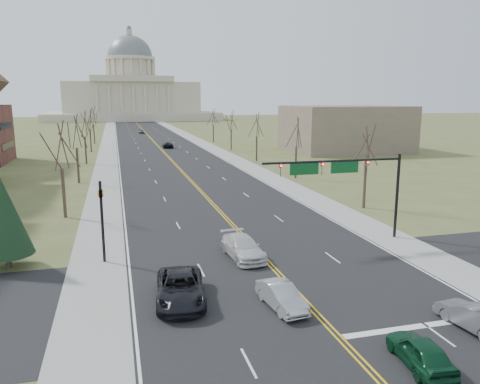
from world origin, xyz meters
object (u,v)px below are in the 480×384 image
car_sb_outer_lead (180,288)px  car_sb_inner_second (243,247)px  car_far_nb (168,145)px  car_nb_inner_lead (420,352)px  signal_left (102,212)px  car_sb_inner_lead (282,296)px  signal_mast (344,173)px  car_nb_outer_lead (474,316)px  car_far_sb (141,131)px

car_sb_outer_lead → car_sb_inner_second: car_sb_outer_lead is taller
car_sb_inner_second → car_far_nb: 80.62m
car_sb_outer_lead → car_nb_inner_lead: bearing=-39.2°
signal_left → car_sb_inner_lead: size_ratio=1.43×
car_sb_inner_lead → car_sb_inner_second: bearing=81.9°
car_nb_inner_lead → car_far_nb: same height
car_sb_inner_lead → car_sb_outer_lead: car_sb_outer_lead is taller
car_sb_inner_second → car_far_nb: car_sb_inner_second is taller
car_nb_inner_lead → car_sb_inner_second: car_sb_inner_second is taller
car_sb_inner_second → signal_mast: bearing=6.5°
car_nb_outer_lead → car_sb_inner_lead: (-8.72, 4.94, -0.00)m
car_sb_inner_lead → car_sb_outer_lead: 5.92m
car_sb_inner_lead → car_sb_outer_lead: bearing=149.7°
car_nb_inner_lead → car_far_sb: size_ratio=1.01×
signal_left → car_sb_inner_lead: (9.88, -10.53, -3.01)m
car_nb_outer_lead → car_far_sb: 142.90m
signal_mast → car_nb_inner_lead: 19.12m
car_sb_inner_lead → car_far_nb: bearing=80.5°
signal_mast → car_nb_outer_lead: 16.27m
signal_mast → car_sb_outer_lead: 17.38m
car_far_nb → signal_left: bearing=82.7°
car_sb_inner_lead → car_far_nb: size_ratio=0.85×
signal_mast → car_sb_outer_lead: bearing=-150.5°
car_nb_outer_lead → car_nb_inner_lead: bearing=18.9°
car_sb_inner_lead → car_far_sb: size_ratio=1.04×
car_nb_inner_lead → car_far_nb: bearing=-83.8°
car_nb_inner_lead → car_sb_inner_lead: car_sb_inner_lead is taller
signal_left → car_far_nb: signal_left is taller
signal_left → car_sb_inner_second: signal_left is taller
car_nb_inner_lead → car_sb_outer_lead: size_ratio=0.68×
car_nb_inner_lead → car_far_sb: bearing=-82.5°
car_sb_inner_second → car_sb_inner_lead: bearing=-95.4°
car_nb_inner_lead → car_sb_inner_lead: bearing=-55.4°
car_nb_outer_lead → car_sb_inner_lead: 10.02m
car_sb_inner_lead → car_far_sb: bearing=82.7°
signal_mast → car_sb_inner_lead: signal_mast is taller
signal_mast → car_nb_outer_lead: bearing=-91.3°
signal_mast → car_far_sb: bearing=94.0°
car_sb_inner_second → car_far_sb: 128.91m
car_nb_outer_lead → car_sb_outer_lead: bearing=-33.3°
signal_mast → car_far_sb: 127.59m
car_nb_outer_lead → car_sb_outer_lead: 15.91m
car_nb_inner_lead → car_far_sb: car_nb_inner_lead is taller
car_sb_outer_lead → signal_left: bearing=124.6°
car_sb_outer_lead → car_sb_inner_second: bearing=55.4°
car_sb_outer_lead → car_far_nb: car_sb_outer_lead is taller
signal_mast → car_nb_inner_lead: (-5.14, -17.71, -5.06)m
car_far_sb → signal_mast: bearing=-88.6°
car_sb_outer_lead → car_nb_outer_lead: bearing=-20.9°
car_sb_outer_lead → car_sb_inner_lead: bearing=-16.9°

